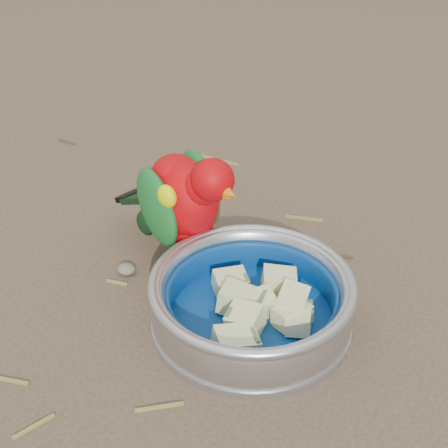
% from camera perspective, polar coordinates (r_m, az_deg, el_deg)
% --- Properties ---
extents(ground, '(60.00, 60.00, 0.00)m').
position_cam_1_polar(ground, '(0.71, -3.37, -11.24)').
color(ground, brown).
extents(food_bowl, '(0.21, 0.21, 0.02)m').
position_cam_1_polar(food_bowl, '(0.74, 2.28, -7.98)').
color(food_bowl, '#B2B2BA').
rests_on(food_bowl, ground).
extents(bowl_wall, '(0.21, 0.21, 0.04)m').
position_cam_1_polar(bowl_wall, '(0.72, 2.33, -6.18)').
color(bowl_wall, '#B2B2BA').
rests_on(bowl_wall, food_bowl).
extents(fruit_wedges, '(0.13, 0.13, 0.03)m').
position_cam_1_polar(fruit_wedges, '(0.72, 2.32, -6.61)').
color(fruit_wedges, beige).
rests_on(fruit_wedges, food_bowl).
extents(lory_parrot, '(0.21, 0.16, 0.15)m').
position_cam_1_polar(lory_parrot, '(0.79, -3.15, 1.27)').
color(lory_parrot, '#B30409').
rests_on(lory_parrot, ground).
extents(ground_debris, '(0.90, 0.80, 0.01)m').
position_cam_1_polar(ground_debris, '(0.70, -1.98, -11.05)').
color(ground_debris, olive).
rests_on(ground_debris, ground).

